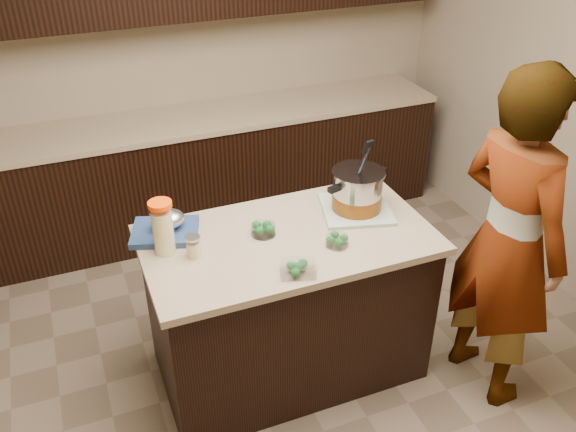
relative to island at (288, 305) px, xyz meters
name	(u,v)px	position (x,y,z in m)	size (l,w,h in m)	color
ground_plane	(288,365)	(0.00, 0.00, -0.45)	(4.00, 4.00, 0.00)	brown
room_shell	(288,80)	(0.00, 0.00, 1.26)	(4.04, 4.04, 2.72)	tan
back_cabinets	(199,108)	(0.00, 1.74, 0.49)	(3.60, 0.63, 2.33)	black
island	(288,305)	(0.00, 0.00, 0.00)	(1.46, 0.81, 0.90)	black
dish_towel	(356,209)	(0.43, 0.10, 0.46)	(0.36, 0.36, 0.02)	#608F60
stock_pot	(357,192)	(0.43, 0.10, 0.56)	(0.39, 0.34, 0.40)	#B7B7BC
lemonade_pitcher	(163,229)	(-0.60, 0.10, 0.57)	(0.12, 0.12, 0.27)	#F5E095
mason_jar	(193,247)	(-0.48, 0.01, 0.50)	(0.09, 0.09, 0.12)	#F5E095
broccoli_tub_left	(263,230)	(-0.11, 0.06, 0.47)	(0.16, 0.16, 0.06)	silver
broccoli_tub_right	(337,241)	(0.19, -0.16, 0.47)	(0.15, 0.15, 0.05)	silver
broccoli_tub_rect	(298,269)	(-0.07, -0.31, 0.47)	(0.19, 0.16, 0.06)	silver
blue_tray	(166,227)	(-0.56, 0.25, 0.49)	(0.39, 0.35, 0.12)	navy
person	(508,242)	(0.98, -0.47, 0.46)	(0.67, 0.44, 1.83)	gray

